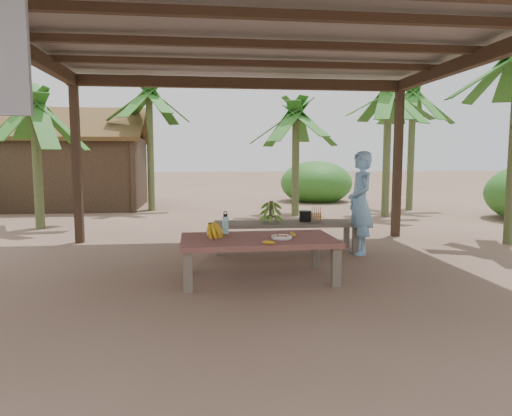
{
  "coord_description": "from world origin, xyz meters",
  "views": [
    {
      "loc": [
        -0.72,
        -5.63,
        1.44
      ],
      "look_at": [
        -0.05,
        0.09,
        0.8
      ],
      "focal_mm": 32.0,
      "sensor_mm": 36.0,
      "label": 1
    }
  ],
  "objects": [
    {
      "name": "ground",
      "position": [
        0.0,
        0.0,
        0.0
      ],
      "size": [
        80.0,
        80.0,
        0.0
      ],
      "primitive_type": "plane",
      "color": "brown",
      "rests_on": "ground"
    },
    {
      "name": "banana_plant_w",
      "position": [
        -3.99,
        3.96,
        2.22
      ],
      "size": [
        1.8,
        1.8,
        2.7
      ],
      "color": "#596638",
      "rests_on": "ground"
    },
    {
      "name": "green_banana_stalk",
      "position": [
        0.32,
        1.21,
        0.62
      ],
      "size": [
        0.31,
        0.31,
        0.35
      ],
      "primitive_type": null,
      "rotation": [
        0.0,
        0.0,
        -0.03
      ],
      "color": "#598C2D",
      "rests_on": "bench"
    },
    {
      "name": "water_flask",
      "position": [
        -0.44,
        -0.04,
        0.62
      ],
      "size": [
        0.07,
        0.07,
        0.28
      ],
      "color": "#46D7DA",
      "rests_on": "work_table"
    },
    {
      "name": "banana_plant_nw",
      "position": [
        -2.09,
        6.93,
        2.92
      ],
      "size": [
        1.8,
        1.8,
        3.42
      ],
      "color": "#596638",
      "rests_on": "ground"
    },
    {
      "name": "ripe_banana_bunch",
      "position": [
        -0.64,
        -0.26,
        0.59
      ],
      "size": [
        0.37,
        0.34,
        0.19
      ],
      "primitive_type": null,
      "rotation": [
        0.0,
        0.0,
        -0.26
      ],
      "color": "gold",
      "rests_on": "work_table"
    },
    {
      "name": "cooking_pot",
      "position": [
        0.86,
        1.24,
        0.53
      ],
      "size": [
        0.19,
        0.19,
        0.16
      ],
      "primitive_type": "cylinder",
      "color": "black",
      "rests_on": "bench"
    },
    {
      "name": "banana_plant_far",
      "position": [
        4.93,
        6.26,
        2.89
      ],
      "size": [
        1.8,
        1.8,
        3.39
      ],
      "color": "#596638",
      "rests_on": "ground"
    },
    {
      "name": "pavilion",
      "position": [
        -0.01,
        -0.01,
        2.78
      ],
      "size": [
        6.6,
        5.6,
        2.95
      ],
      "color": "black",
      "rests_on": "ground"
    },
    {
      "name": "plate",
      "position": [
        0.19,
        -0.48,
        0.52
      ],
      "size": [
        0.24,
        0.24,
        0.04
      ],
      "color": "white",
      "rests_on": "work_table"
    },
    {
      "name": "bench",
      "position": [
        0.55,
        1.2,
        0.39
      ],
      "size": [
        2.22,
        0.66,
        0.45
      ],
      "rotation": [
        0.0,
        0.0,
        -0.03
      ],
      "color": "brown",
      "rests_on": "ground"
    },
    {
      "name": "banana_plant_ne",
      "position": [
        3.7,
        4.96,
        2.74
      ],
      "size": [
        1.8,
        1.8,
        3.23
      ],
      "color": "#596638",
      "rests_on": "ground"
    },
    {
      "name": "banana_plant_n",
      "position": [
        1.56,
        5.39,
        2.28
      ],
      "size": [
        1.8,
        1.8,
        2.76
      ],
      "color": "#596638",
      "rests_on": "ground"
    },
    {
      "name": "loose_banana_front",
      "position": [
        -0.01,
        -0.8,
        0.52
      ],
      "size": [
        0.15,
        0.08,
        0.04
      ],
      "primitive_type": "ellipsoid",
      "rotation": [
        0.0,
        0.0,
        1.81
      ],
      "color": "gold",
      "rests_on": "work_table"
    },
    {
      "name": "hut",
      "position": [
        -4.5,
        8.0,
        1.1
      ],
      "size": [
        4.4,
        3.43,
        2.85
      ],
      "color": "black",
      "rests_on": "ground"
    },
    {
      "name": "woman",
      "position": [
        1.61,
        0.88,
        0.77
      ],
      "size": [
        0.38,
        0.56,
        1.53
      ],
      "primitive_type": "imported",
      "rotation": [
        0.0,
        0.0,
        -1.59
      ],
      "color": "#6FA3D1",
      "rests_on": "ground"
    },
    {
      "name": "work_table",
      "position": [
        -0.08,
        -0.38,
        0.43
      ],
      "size": [
        1.82,
        1.04,
        0.5
      ],
      "rotation": [
        0.0,
        0.0,
        0.02
      ],
      "color": "brown",
      "rests_on": "ground"
    },
    {
      "name": "skewer_rack",
      "position": [
        1.01,
        1.14,
        0.57
      ],
      "size": [
        0.18,
        0.08,
        0.24
      ],
      "primitive_type": null,
      "rotation": [
        0.0,
        0.0,
        -0.03
      ],
      "color": "#A57F47",
      "rests_on": "bench"
    },
    {
      "name": "loose_banana_side",
      "position": [
        0.35,
        -0.32,
        0.52
      ],
      "size": [
        0.08,
        0.16,
        0.04
      ],
      "primitive_type": "ellipsoid",
      "rotation": [
        0.0,
        0.0,
        0.23
      ],
      "color": "gold",
      "rests_on": "work_table"
    }
  ]
}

